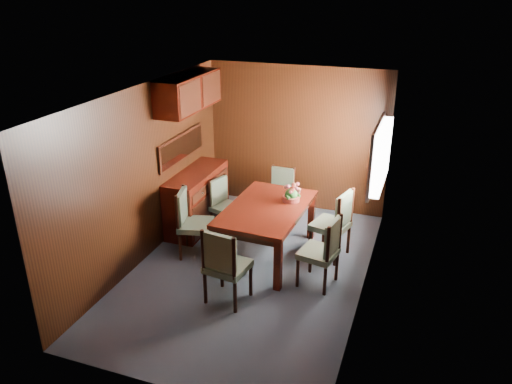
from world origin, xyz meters
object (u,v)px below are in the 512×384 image
at_px(dining_table, 267,214).
at_px(chair_left_near, 190,219).
at_px(chair_right_near, 324,249).
at_px(flower_centerpiece, 291,193).
at_px(chair_head, 224,263).
at_px(sideboard, 197,199).

height_order(dining_table, chair_left_near, chair_left_near).
distance_m(dining_table, chair_right_near, 1.04).
height_order(chair_left_near, flower_centerpiece, flower_centerpiece).
xyz_separation_m(chair_right_near, flower_centerpiece, (-0.65, 0.77, 0.35)).
bearing_deg(dining_table, chair_left_near, -160.48).
bearing_deg(chair_head, dining_table, 92.55).
bearing_deg(chair_right_near, chair_head, 137.25).
relative_size(sideboard, flower_centerpiece, 5.41).
height_order(chair_right_near, flower_centerpiece, flower_centerpiece).
relative_size(sideboard, dining_table, 0.84).
xyz_separation_m(sideboard, chair_head, (1.22, -1.78, 0.11)).
distance_m(sideboard, chair_right_near, 2.47).
xyz_separation_m(sideboard, flower_centerpiece, (1.59, -0.24, 0.43)).
height_order(sideboard, chair_head, chair_head).
height_order(chair_left_near, chair_right_near, chair_left_near).
bearing_deg(chair_right_near, dining_table, 73.23).
bearing_deg(chair_left_near, chair_right_near, 71.55).
relative_size(dining_table, flower_centerpiece, 6.41).
bearing_deg(chair_right_near, sideboard, 76.15).
relative_size(sideboard, chair_right_near, 1.47).
bearing_deg(chair_left_near, chair_head, 30.60).
relative_size(dining_table, chair_left_near, 1.69).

